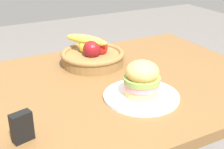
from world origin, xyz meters
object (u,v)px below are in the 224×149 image
at_px(plate, 141,96).
at_px(fruit_basket, 93,55).
at_px(sandwich, 142,79).
at_px(napkin_holder, 22,127).

height_order(plate, fruit_basket, fruit_basket).
bearing_deg(fruit_basket, sandwich, -87.28).
distance_m(plate, fruit_basket, 0.38).
xyz_separation_m(plate, fruit_basket, (-0.02, 0.38, 0.04)).
relative_size(plate, sandwich, 2.09).
bearing_deg(sandwich, napkin_holder, -172.58).
bearing_deg(sandwich, fruit_basket, 92.72).
bearing_deg(fruit_basket, plate, -87.28).
relative_size(fruit_basket, napkin_holder, 3.22).
relative_size(sandwich, napkin_holder, 1.47).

